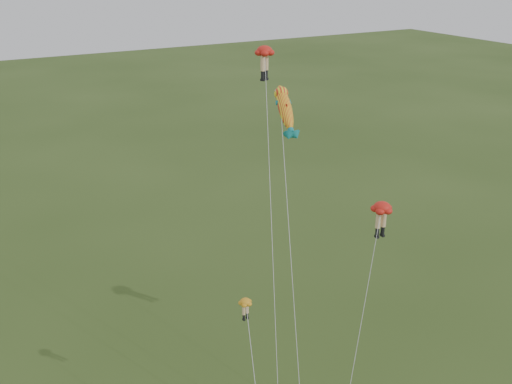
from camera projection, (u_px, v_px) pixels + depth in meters
legs_kite_red_high at (265, 60)px, 37.95m from camera, size 6.39×12.54×21.34m
legs_kite_red_mid at (381, 213)px, 35.60m from camera, size 6.70×5.56×12.70m
legs_kite_yellow at (247, 319)px, 31.02m from camera, size 2.23×6.36×9.58m
fish_kite at (285, 110)px, 33.88m from camera, size 4.83×10.91×19.89m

